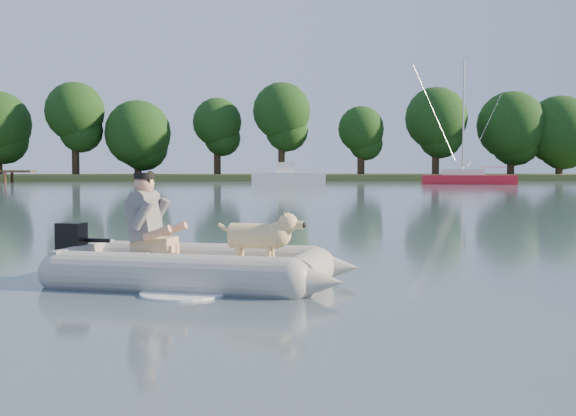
{
  "coord_description": "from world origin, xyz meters",
  "views": [
    {
      "loc": [
        -0.1,
        -7.93,
        1.32
      ],
      "look_at": [
        0.54,
        1.98,
        0.75
      ],
      "focal_mm": 45.0,
      "sensor_mm": 36.0,
      "label": 1
    }
  ],
  "objects": [
    {
      "name": "dog",
      "position": [
        0.04,
        0.06,
        0.5
      ],
      "size": [
        0.95,
        0.57,
        0.6
      ],
      "primitive_type": null,
      "rotation": [
        0.0,
        0.0,
        -0.3
      ],
      "color": "tan",
      "rests_on": "dinghy"
    },
    {
      "name": "shore_bank",
      "position": [
        0.0,
        62.0,
        0.25
      ],
      "size": [
        160.0,
        12.0,
        0.7
      ],
      "primitive_type": "cube",
      "color": "#47512D",
      "rests_on": "water"
    },
    {
      "name": "dinghy",
      "position": [
        -0.57,
        0.2,
        0.57
      ],
      "size": [
        5.51,
        4.78,
        1.34
      ],
      "primitive_type": null,
      "rotation": [
        0.0,
        0.0,
        -0.3
      ],
      "color": "gray",
      "rests_on": "water"
    },
    {
      "name": "man",
      "position": [
        -1.2,
        0.44,
        0.75
      ],
      "size": [
        0.85,
        0.78,
        1.04
      ],
      "primitive_type": null,
      "rotation": [
        0.0,
        0.0,
        -0.3
      ],
      "color": "slate",
      "rests_on": "dinghy"
    },
    {
      "name": "water",
      "position": [
        0.0,
        0.0,
        0.0
      ],
      "size": [
        160.0,
        160.0,
        0.0
      ],
      "primitive_type": "plane",
      "color": "slate",
      "rests_on": "ground"
    },
    {
      "name": "sailboat",
      "position": [
        17.0,
        45.74,
        0.42
      ],
      "size": [
        7.19,
        3.31,
        9.52
      ],
      "rotation": [
        0.0,
        0.0,
        -0.19
      ],
      "color": "red",
      "rests_on": "water"
    },
    {
      "name": "treeline",
      "position": [
        1.46,
        61.1,
        5.39
      ],
      "size": [
        75.85,
        7.35,
        9.27
      ],
      "color": "#332316",
      "rests_on": "shore_bank"
    },
    {
      "name": "outboard_motor",
      "position": [
        -2.11,
        0.67,
        0.3
      ],
      "size": [
        0.46,
        0.39,
        0.76
      ],
      "primitive_type": null,
      "rotation": [
        0.0,
        0.0,
        -0.3
      ],
      "color": "black",
      "rests_on": "dinghy"
    },
    {
      "name": "motorboat",
      "position": [
        3.44,
        46.81,
        1.11
      ],
      "size": [
        5.82,
        2.39,
        2.44
      ],
      "primitive_type": null,
      "rotation": [
        0.0,
        0.0,
        -0.03
      ],
      "color": "white",
      "rests_on": "water"
    }
  ]
}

